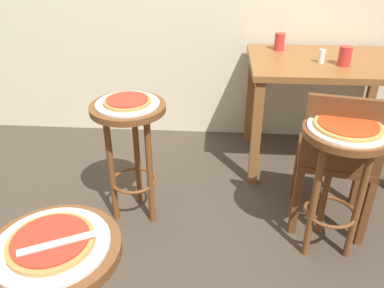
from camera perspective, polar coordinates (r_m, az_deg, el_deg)
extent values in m
plane|color=#42382D|center=(2.11, -5.18, -18.32)|extent=(6.00, 6.00, 0.00)
cylinder|color=brown|center=(1.28, -19.45, -14.44)|extent=(0.41, 0.41, 0.03)
cylinder|color=silver|center=(1.26, -19.63, -13.66)|extent=(0.34, 0.34, 0.01)
cylinder|color=#B78442|center=(1.26, -19.73, -13.20)|extent=(0.26, 0.26, 0.01)
cylinder|color=red|center=(1.25, -19.81, -12.84)|extent=(0.23, 0.23, 0.01)
cylinder|color=brown|center=(1.97, 21.46, 1.50)|extent=(0.41, 0.41, 0.03)
cylinder|color=brown|center=(2.25, 19.01, -5.15)|extent=(0.04, 0.04, 0.69)
cylinder|color=brown|center=(2.08, 17.23, -8.03)|extent=(0.04, 0.04, 0.69)
cylinder|color=brown|center=(2.14, 22.96, -8.00)|extent=(0.04, 0.04, 0.69)
torus|color=brown|center=(2.21, 19.30, -9.19)|extent=(0.27, 0.27, 0.02)
cylinder|color=white|center=(1.96, 21.59, 2.11)|extent=(0.37, 0.37, 0.01)
cylinder|color=tan|center=(1.96, 21.66, 2.46)|extent=(0.31, 0.31, 0.01)
cylinder|color=red|center=(1.95, 21.71, 2.74)|extent=(0.27, 0.27, 0.01)
cylinder|color=brown|center=(2.12, -9.27, 5.19)|extent=(0.41, 0.41, 0.03)
cylinder|color=brown|center=(2.40, -7.96, -1.48)|extent=(0.04, 0.04, 0.69)
cylinder|color=brown|center=(2.27, -11.58, -3.78)|extent=(0.04, 0.04, 0.69)
cylinder|color=brown|center=(2.22, -6.14, -4.05)|extent=(0.04, 0.04, 0.69)
torus|color=brown|center=(2.35, -8.38, -5.19)|extent=(0.27, 0.27, 0.02)
cylinder|color=silver|center=(2.11, -9.32, 5.78)|extent=(0.34, 0.34, 0.01)
cylinder|color=#B78442|center=(2.11, -9.35, 6.11)|extent=(0.25, 0.25, 0.01)
cylinder|color=red|center=(2.11, -9.37, 6.37)|extent=(0.22, 0.22, 0.01)
cube|color=brown|center=(2.80, 18.96, 11.07)|extent=(1.02, 0.73, 0.04)
cube|color=brown|center=(2.58, 9.25, 1.39)|extent=(0.06, 0.06, 0.74)
cube|color=brown|center=(3.15, 8.44, 6.70)|extent=(0.06, 0.06, 0.74)
cube|color=brown|center=(3.35, 24.34, 5.75)|extent=(0.06, 0.06, 0.74)
cylinder|color=red|center=(2.69, 21.25, 11.78)|extent=(0.08, 0.08, 0.12)
cylinder|color=red|center=(2.92, 12.55, 14.26)|extent=(0.07, 0.07, 0.12)
cylinder|color=white|center=(2.70, 18.27, 11.96)|extent=(0.04, 0.04, 0.09)
cube|color=#5B3319|center=(2.32, 20.02, -1.60)|extent=(0.47, 0.47, 0.04)
cube|color=#5B3319|center=(2.07, 21.26, 1.12)|extent=(0.40, 0.10, 0.40)
cube|color=#5B3319|center=(2.62, 22.91, -4.37)|extent=(0.04, 0.04, 0.42)
cube|color=#5B3319|center=(2.58, 15.05, -3.43)|extent=(0.04, 0.04, 0.42)
cube|color=#5B3319|center=(2.32, 23.73, -9.14)|extent=(0.04, 0.04, 0.42)
cube|color=#5B3319|center=(2.28, 14.77, -8.17)|extent=(0.04, 0.04, 0.42)
cube|color=silver|center=(1.22, -18.88, -13.41)|extent=(0.21, 0.12, 0.01)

